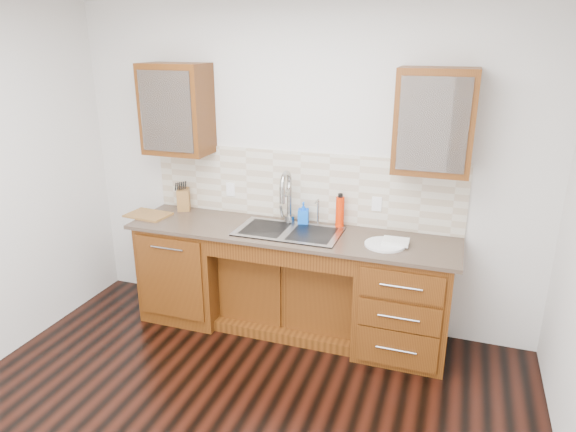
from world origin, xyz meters
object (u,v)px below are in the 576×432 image
(soap_bottle, at_px, (303,213))
(plate, at_px, (385,245))
(cutting_board, at_px, (148,215))
(water_bottle, at_px, (340,212))
(knife_block, at_px, (184,199))

(soap_bottle, height_order, plate, soap_bottle)
(plate, height_order, cutting_board, same)
(soap_bottle, bearing_deg, water_bottle, -7.77)
(soap_bottle, height_order, cutting_board, soap_bottle)
(knife_block, xyz_separation_m, cutting_board, (-0.21, -0.27, -0.09))
(water_bottle, relative_size, knife_block, 1.33)
(plate, bearing_deg, soap_bottle, 160.41)
(plate, relative_size, cutting_board, 0.84)
(soap_bottle, distance_m, cutting_board, 1.38)
(knife_block, bearing_deg, water_bottle, -24.79)
(soap_bottle, distance_m, knife_block, 1.15)
(soap_bottle, relative_size, plate, 0.62)
(water_bottle, bearing_deg, knife_block, 179.64)
(plate, bearing_deg, knife_block, 171.22)
(soap_bottle, bearing_deg, plate, -31.57)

